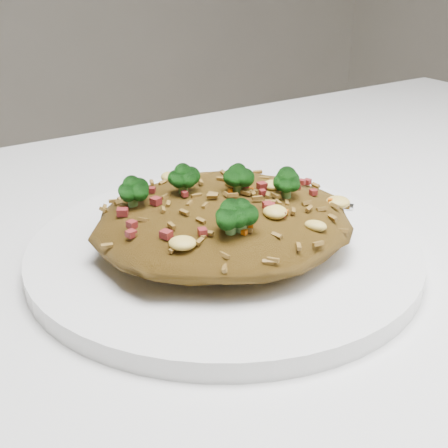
{
  "coord_description": "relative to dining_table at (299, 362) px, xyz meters",
  "views": [
    {
      "loc": [
        -0.27,
        -0.31,
        0.97
      ],
      "look_at": [
        -0.05,
        0.04,
        0.78
      ],
      "focal_mm": 50.0,
      "sensor_mm": 36.0,
      "label": 1
    }
  ],
  "objects": [
    {
      "name": "dining_table",
      "position": [
        0.0,
        0.0,
        0.0
      ],
      "size": [
        1.2,
        0.8,
        0.75
      ],
      "color": "silver",
      "rests_on": "ground"
    },
    {
      "name": "plate",
      "position": [
        -0.05,
        0.04,
        0.1
      ],
      "size": [
        0.28,
        0.28,
        0.01
      ],
      "primitive_type": "cylinder",
      "color": "white",
      "rests_on": "dining_table"
    },
    {
      "name": "fork",
      "position": [
        0.03,
        0.09,
        0.11
      ],
      "size": [
        0.11,
        0.13,
        0.0
      ],
      "rotation": [
        0.0,
        0.0,
        -0.88
      ],
      "color": "silver",
      "rests_on": "plate"
    },
    {
      "name": "fried_rice",
      "position": [
        -0.05,
        0.04,
        0.13
      ],
      "size": [
        0.19,
        0.17,
        0.06
      ],
      "color": "brown",
      "rests_on": "plate"
    }
  ]
}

